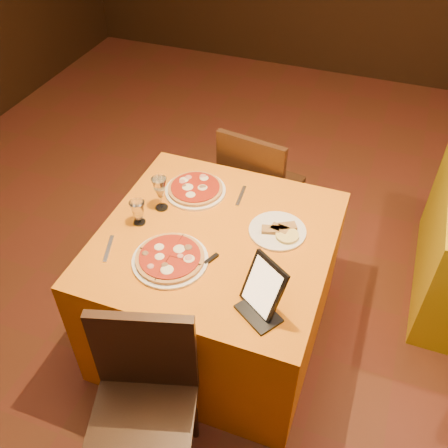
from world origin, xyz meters
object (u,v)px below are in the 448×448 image
(pizza_near, at_px, (170,259))
(tablet, at_px, (264,286))
(chair_main_near, at_px, (142,424))
(wine_glass, at_px, (160,193))
(pizza_far, at_px, (195,190))
(water_glass, at_px, (138,213))
(main_table, at_px, (216,287))
(chair_main_far, at_px, (262,186))

(pizza_near, xyz_separation_m, tablet, (0.46, -0.10, 0.10))
(chair_main_near, relative_size, wine_glass, 4.79)
(pizza_far, bearing_deg, chair_main_near, -78.81)
(water_glass, bearing_deg, tablet, -21.42)
(main_table, relative_size, tablet, 4.51)
(chair_main_near, bearing_deg, tablet, 40.82)
(chair_main_far, bearing_deg, main_table, 98.61)
(chair_main_near, distance_m, pizza_near, 0.70)
(chair_main_far, relative_size, tablet, 3.73)
(pizza_far, height_order, water_glass, water_glass)
(chair_main_near, distance_m, chair_main_far, 1.65)
(chair_main_near, bearing_deg, wine_glass, 93.06)
(tablet, bearing_deg, pizza_near, -158.17)
(chair_main_near, bearing_deg, pizza_far, 84.77)
(chair_main_far, bearing_deg, pizza_near, 91.28)
(chair_main_far, xyz_separation_m, pizza_far, (-0.22, -0.53, 0.31))
(chair_main_far, bearing_deg, water_glass, 74.29)
(pizza_near, distance_m, wine_glass, 0.39)
(chair_main_near, distance_m, tablet, 0.74)
(main_table, xyz_separation_m, pizza_near, (-0.13, -0.23, 0.39))
(tablet, bearing_deg, water_glass, -167.89)
(pizza_near, xyz_separation_m, pizza_far, (-0.09, 0.50, 0.00))
(pizza_far, xyz_separation_m, wine_glass, (-0.11, -0.18, 0.08))
(pizza_near, relative_size, water_glass, 2.67)
(water_glass, height_order, tablet, tablet)
(pizza_far, relative_size, wine_glass, 1.69)
(water_glass, bearing_deg, chair_main_far, 65.68)
(main_table, height_order, chair_main_near, chair_main_near)
(chair_main_near, bearing_deg, chair_main_far, 73.57)
(wine_glass, bearing_deg, tablet, -32.39)
(pizza_near, relative_size, tablet, 1.42)
(pizza_near, bearing_deg, chair_main_near, -77.68)
(pizza_far, relative_size, tablet, 1.31)
(chair_main_near, xyz_separation_m, water_glass, (-0.38, 0.80, 0.36))
(main_table, bearing_deg, chair_main_near, -90.00)
(main_table, distance_m, wine_glass, 0.58)
(pizza_near, bearing_deg, wine_glass, 121.36)
(chair_main_far, xyz_separation_m, wine_glass, (-0.33, -0.71, 0.39))
(chair_main_near, relative_size, tablet, 3.73)
(chair_main_near, distance_m, wine_glass, 1.07)
(wine_glass, distance_m, tablet, 0.78)
(pizza_near, bearing_deg, pizza_far, 99.82)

